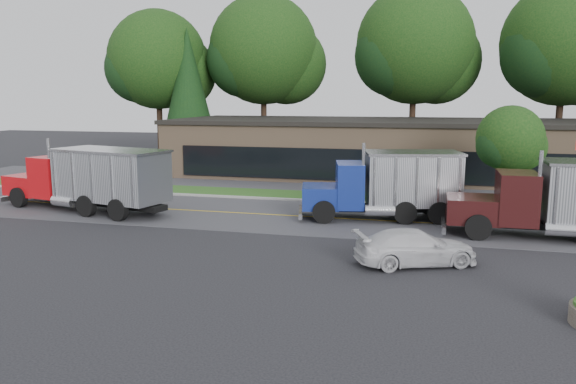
{
  "coord_description": "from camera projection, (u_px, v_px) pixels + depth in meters",
  "views": [
    {
      "loc": [
        5.77,
        -18.25,
        6.0
      ],
      "look_at": [
        -0.38,
        5.79,
        1.8
      ],
      "focal_mm": 35.0,
      "sensor_mm": 36.0,
      "label": 1
    }
  ],
  "objects": [
    {
      "name": "grass_verge",
      "position": [
        331.0,
        197.0,
        34.17
      ],
      "size": [
        60.0,
        3.4,
        0.03
      ],
      "primitive_type": "cube",
      "color": "#305C1F",
      "rests_on": "ground"
    },
    {
      "name": "rally_car",
      "position": [
        415.0,
        247.0,
        20.29
      ],
      "size": [
        4.77,
        3.42,
        1.28
      ],
      "primitive_type": "imported",
      "rotation": [
        0.0,
        0.0,
        1.98
      ],
      "color": "silver",
      "rests_on": "ground"
    },
    {
      "name": "far_parking",
      "position": [
        344.0,
        185.0,
        38.95
      ],
      "size": [
        60.0,
        7.0,
        0.02
      ],
      "primitive_type": "cube",
      "color": "#4B4B4F",
      "rests_on": "ground"
    },
    {
      "name": "road",
      "position": [
        311.0,
        217.0,
        28.44
      ],
      "size": [
        60.0,
        8.0,
        0.02
      ],
      "primitive_type": "cube",
      "color": "#4B4B4F",
      "rests_on": "ground"
    },
    {
      "name": "curb",
      "position": [
        326.0,
        202.0,
        32.46
      ],
      "size": [
        60.0,
        0.3,
        0.12
      ],
      "primitive_type": "cube",
      "color": "#9E9E99",
      "rests_on": "ground"
    },
    {
      "name": "tree_far_d",
      "position": [
        566.0,
        49.0,
        45.9
      ],
      "size": [
        10.84,
        10.2,
        15.46
      ],
      "color": "#382619",
      "rests_on": "ground"
    },
    {
      "name": "ground",
      "position": [
        258.0,
        269.0,
        19.85
      ],
      "size": [
        140.0,
        140.0,
        0.0
      ],
      "primitive_type": "plane",
      "color": "#313135",
      "rests_on": "ground"
    },
    {
      "name": "evergreen_left",
      "position": [
        188.0,
        89.0,
        51.29
      ],
      "size": [
        5.39,
        5.39,
        12.25
      ],
      "color": "#382619",
      "rests_on": "ground"
    },
    {
      "name": "tree_far_b",
      "position": [
        266.0,
        55.0,
        53.19
      ],
      "size": [
        10.91,
        10.27,
        15.56
      ],
      "color": "#382619",
      "rests_on": "ground"
    },
    {
      "name": "center_line",
      "position": [
        311.0,
        217.0,
        28.44
      ],
      "size": [
        60.0,
        0.12,
        0.01
      ],
      "primitive_type": "cube",
      "color": "gold",
      "rests_on": "ground"
    },
    {
      "name": "dump_truck_red",
      "position": [
        91.0,
        178.0,
        29.55
      ],
      "size": [
        10.6,
        4.86,
        3.36
      ],
      "rotation": [
        0.0,
        0.0,
        2.9
      ],
      "color": "black",
      "rests_on": "ground"
    },
    {
      "name": "tree_verge",
      "position": [
        511.0,
        142.0,
        31.17
      ],
      "size": [
        3.91,
        3.68,
        5.57
      ],
      "color": "#382619",
      "rests_on": "ground"
    },
    {
      "name": "dump_truck_blue",
      "position": [
        390.0,
        183.0,
        27.69
      ],
      "size": [
        8.04,
        4.09,
        3.36
      ],
      "rotation": [
        0.0,
        0.0,
        3.35
      ],
      "color": "black",
      "rests_on": "ground"
    },
    {
      "name": "tree_far_c",
      "position": [
        417.0,
        51.0,
        49.75
      ],
      "size": [
        11.04,
        10.39,
        15.75
      ],
      "color": "#382619",
      "rests_on": "ground"
    },
    {
      "name": "strip_mall",
      "position": [
        381.0,
        149.0,
        43.86
      ],
      "size": [
        32.0,
        12.0,
        4.0
      ],
      "primitive_type": "cube",
      "color": "#97785C",
      "rests_on": "ground"
    },
    {
      "name": "tree_far_a",
      "position": [
        160.0,
        65.0,
        53.86
      ],
      "size": [
        10.0,
        9.41,
        14.26
      ],
      "color": "#382619",
      "rests_on": "ground"
    }
  ]
}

